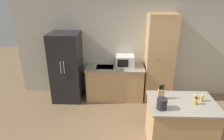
# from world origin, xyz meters

# --- Properties ---
(wall_back) EXTENTS (7.20, 0.06, 2.60)m
(wall_back) POSITION_xyz_m (0.00, 2.33, 1.30)
(wall_back) COLOR beige
(wall_back) RESTS_ON ground_plane
(refrigerator) EXTENTS (0.74, 0.75, 1.78)m
(refrigerator) POSITION_xyz_m (-2.21, 1.94, 0.89)
(refrigerator) COLOR black
(refrigerator) RESTS_ON ground_plane
(back_counter) EXTENTS (1.51, 0.65, 0.90)m
(back_counter) POSITION_xyz_m (-0.97, 1.99, 0.45)
(back_counter) COLOR tan
(back_counter) RESTS_ON ground_plane
(pantry_cabinet) EXTENTS (0.69, 0.56, 2.24)m
(pantry_cabinet) POSITION_xyz_m (0.17, 2.03, 1.12)
(pantry_cabinet) COLOR tan
(pantry_cabinet) RESTS_ON ground_plane
(kitchen_island) EXTENTS (1.18, 0.86, 0.91)m
(kitchen_island) POSITION_xyz_m (0.27, 0.26, 0.46)
(kitchen_island) COLOR tan
(kitchen_island) RESTS_ON ground_plane
(microwave) EXTENTS (0.47, 0.41, 0.29)m
(microwave) POSITION_xyz_m (-0.71, 2.08, 1.04)
(microwave) COLOR white
(microwave) RESTS_ON back_counter
(knife_block) EXTENTS (0.11, 0.06, 0.29)m
(knife_block) POSITION_xyz_m (-0.10, 0.38, 1.02)
(knife_block) COLOR tan
(knife_block) RESTS_ON kitchen_island
(spice_bottle_tall_dark) EXTENTS (0.05, 0.05, 0.13)m
(spice_bottle_tall_dark) POSITION_xyz_m (0.60, 0.32, 0.98)
(spice_bottle_tall_dark) COLOR gold
(spice_bottle_tall_dark) RESTS_ON kitchen_island
(spice_bottle_short_red) EXTENTS (0.05, 0.05, 0.08)m
(spice_bottle_short_red) POSITION_xyz_m (0.52, 0.41, 0.95)
(spice_bottle_short_red) COLOR gold
(spice_bottle_short_red) RESTS_ON kitchen_island
(spice_bottle_amber_oil) EXTENTS (0.05, 0.05, 0.14)m
(spice_bottle_amber_oil) POSITION_xyz_m (0.46, 0.21, 0.98)
(spice_bottle_amber_oil) COLOR gold
(spice_bottle_amber_oil) RESTS_ON kitchen_island
(kettle) EXTENTS (0.17, 0.17, 0.21)m
(kettle) POSITION_xyz_m (-0.15, 0.05, 1.01)
(kettle) COLOR #232326
(kettle) RESTS_ON kitchen_island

